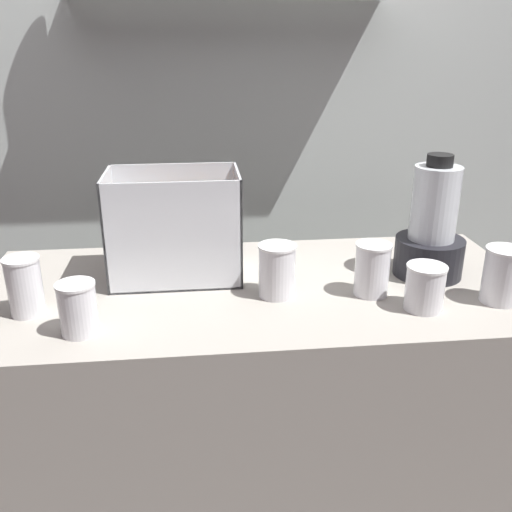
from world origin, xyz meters
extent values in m
cube|color=#9E998E|center=(0.00, 0.00, 0.45)|extent=(1.40, 0.64, 0.90)
cube|color=silver|center=(0.00, 0.77, 1.25)|extent=(2.60, 0.04, 2.50)
cube|color=white|center=(-0.20, 0.08, 0.90)|extent=(0.33, 0.21, 0.01)
cube|color=white|center=(-0.20, -0.02, 1.04)|extent=(0.33, 0.01, 0.28)
cube|color=white|center=(-0.20, 0.19, 1.04)|extent=(0.33, 0.01, 0.28)
cube|color=white|center=(-0.36, 0.08, 1.04)|extent=(0.01, 0.21, 0.28)
cube|color=white|center=(-0.04, 0.08, 1.04)|extent=(0.01, 0.21, 0.28)
cone|color=orange|center=(-0.19, 0.09, 0.93)|extent=(0.18, 0.10, 0.04)
cone|color=orange|center=(-0.15, 0.09, 0.93)|extent=(0.08, 0.18, 0.03)
cone|color=orange|center=(-0.18, 0.09, 0.92)|extent=(0.05, 0.18, 0.03)
cone|color=orange|center=(-0.17, 0.09, 0.92)|extent=(0.04, 0.18, 0.03)
cone|color=orange|center=(-0.14, 0.09, 0.94)|extent=(0.18, 0.03, 0.02)
cone|color=orange|center=(-0.21, 0.09, 0.95)|extent=(0.14, 0.03, 0.03)
cone|color=orange|center=(-0.22, 0.08, 0.96)|extent=(0.15, 0.12, 0.03)
cone|color=orange|center=(-0.15, 0.08, 0.95)|extent=(0.18, 0.06, 0.03)
cone|color=orange|center=(-0.19, 0.07, 0.98)|extent=(0.06, 0.14, 0.03)
cone|color=orange|center=(-0.18, 0.08, 0.98)|extent=(0.17, 0.05, 0.03)
cone|color=orange|center=(-0.23, 0.08, 0.98)|extent=(0.13, 0.15, 0.03)
cone|color=orange|center=(-0.16, 0.07, 0.99)|extent=(0.09, 0.15, 0.03)
cylinder|color=black|center=(0.46, 0.02, 0.95)|extent=(0.18, 0.18, 0.10)
cylinder|color=silver|center=(0.46, 0.02, 1.09)|extent=(0.12, 0.12, 0.19)
cylinder|color=red|center=(0.46, 0.02, 1.02)|extent=(0.11, 0.11, 0.04)
cylinder|color=black|center=(0.46, 0.02, 1.20)|extent=(0.06, 0.06, 0.03)
cylinder|color=white|center=(-0.53, -0.10, 0.96)|extent=(0.08, 0.08, 0.13)
cylinder|color=orange|center=(-0.53, -0.10, 0.95)|extent=(0.07, 0.07, 0.10)
cylinder|color=white|center=(-0.53, -0.10, 1.03)|extent=(0.08, 0.08, 0.01)
cylinder|color=white|center=(-0.40, -0.20, 0.95)|extent=(0.08, 0.08, 0.11)
cylinder|color=maroon|center=(-0.40, -0.20, 0.94)|extent=(0.07, 0.07, 0.08)
cylinder|color=white|center=(-0.40, -0.20, 1.01)|extent=(0.08, 0.08, 0.01)
cylinder|color=white|center=(0.04, -0.06, 0.96)|extent=(0.09, 0.09, 0.12)
cylinder|color=maroon|center=(0.04, -0.06, 0.94)|extent=(0.08, 0.08, 0.09)
cylinder|color=white|center=(0.04, -0.06, 1.03)|extent=(0.09, 0.09, 0.01)
cylinder|color=white|center=(0.27, -0.08, 0.96)|extent=(0.08, 0.08, 0.12)
cylinder|color=red|center=(0.27, -0.08, 0.95)|extent=(0.08, 0.08, 0.09)
cylinder|color=white|center=(0.27, -0.08, 1.03)|extent=(0.09, 0.09, 0.01)
cylinder|color=white|center=(0.37, -0.17, 0.95)|extent=(0.09, 0.09, 0.10)
cylinder|color=orange|center=(0.37, -0.17, 0.94)|extent=(0.08, 0.08, 0.08)
cylinder|color=white|center=(0.37, -0.17, 1.00)|extent=(0.09, 0.09, 0.01)
cylinder|color=white|center=(0.56, -0.15, 0.96)|extent=(0.09, 0.09, 0.13)
cylinder|color=yellow|center=(0.56, -0.15, 0.95)|extent=(0.08, 0.08, 0.11)
cylinder|color=white|center=(0.56, -0.15, 1.03)|extent=(0.09, 0.09, 0.01)
camera|label=1|loc=(-0.14, -1.28, 1.49)|focal=39.19mm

